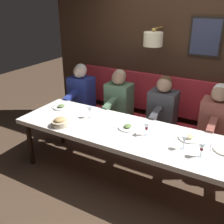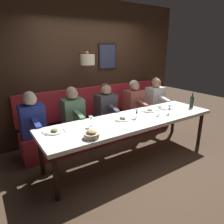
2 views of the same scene
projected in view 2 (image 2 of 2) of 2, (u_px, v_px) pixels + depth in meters
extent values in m
plane|color=#4C3828|center=(131.00, 156.00, 3.76)|extent=(12.00, 12.00, 0.00)
cube|color=white|center=(132.00, 120.00, 3.54)|extent=(0.90, 3.23, 0.06)
cylinder|color=black|center=(200.00, 128.00, 4.17)|extent=(0.07, 0.07, 0.68)
cylinder|color=black|center=(56.00, 178.00, 2.58)|extent=(0.07, 0.07, 0.68)
cylinder|color=black|center=(173.00, 119.00, 4.72)|extent=(0.07, 0.07, 0.68)
cylinder|color=black|center=(41.00, 155.00, 3.14)|extent=(0.07, 0.07, 0.68)
cube|color=red|center=(106.00, 130.00, 4.40)|extent=(0.52, 3.43, 0.45)
cube|color=#382316|center=(92.00, 70.00, 4.49)|extent=(0.10, 4.63, 2.90)
cube|color=red|center=(94.00, 101.00, 4.63)|extent=(0.10, 3.43, 0.64)
cube|color=black|center=(107.00, 56.00, 4.55)|extent=(0.04, 0.46, 0.56)
cube|color=#2D334C|center=(108.00, 57.00, 4.54)|extent=(0.01, 0.40, 0.50)
cylinder|color=#B78E3D|center=(83.00, 52.00, 4.05)|extent=(0.35, 0.02, 0.02)
cylinder|color=beige|center=(87.00, 60.00, 3.95)|extent=(0.28, 0.28, 0.20)
sphere|color=#B78E3D|center=(87.00, 53.00, 3.91)|extent=(0.06, 0.06, 0.06)
cube|color=white|center=(155.00, 98.00, 4.99)|extent=(0.30, 0.40, 0.56)
sphere|color=#A37A60|center=(157.00, 83.00, 4.86)|extent=(0.22, 0.22, 0.22)
sphere|color=#937047|center=(156.00, 82.00, 4.87)|extent=(0.20, 0.20, 0.20)
cube|color=white|center=(164.00, 99.00, 4.75)|extent=(0.33, 0.09, 0.14)
cube|color=#934C42|center=(134.00, 102.00, 4.63)|extent=(0.30, 0.40, 0.56)
sphere|color=#A37A60|center=(135.00, 86.00, 4.50)|extent=(0.22, 0.22, 0.22)
sphere|color=silver|center=(134.00, 84.00, 4.52)|extent=(0.20, 0.20, 0.20)
cube|color=#934C42|center=(142.00, 103.00, 4.39)|extent=(0.33, 0.09, 0.14)
cube|color=#3D3D42|center=(106.00, 107.00, 4.24)|extent=(0.30, 0.40, 0.56)
sphere|color=#A37A60|center=(106.00, 90.00, 4.11)|extent=(0.22, 0.22, 0.22)
sphere|color=#4C331E|center=(105.00, 88.00, 4.13)|extent=(0.20, 0.20, 0.20)
cube|color=#3D3D42|center=(114.00, 109.00, 4.00)|extent=(0.33, 0.09, 0.14)
cube|color=#567A5B|center=(73.00, 113.00, 3.86)|extent=(0.30, 0.40, 0.56)
sphere|color=#A37A60|center=(72.00, 94.00, 3.73)|extent=(0.22, 0.22, 0.22)
sphere|color=tan|center=(71.00, 92.00, 3.74)|extent=(0.20, 0.20, 0.20)
cube|color=#567A5B|center=(79.00, 115.00, 3.61)|extent=(0.33, 0.09, 0.14)
cube|color=#283893|center=(32.00, 121.00, 3.47)|extent=(0.30, 0.40, 0.56)
sphere|color=beige|center=(30.00, 99.00, 3.34)|extent=(0.22, 0.22, 0.22)
sphere|color=silver|center=(29.00, 97.00, 3.35)|extent=(0.20, 0.20, 0.20)
cube|color=#283893|center=(36.00, 124.00, 3.23)|extent=(0.33, 0.09, 0.14)
cylinder|color=white|center=(150.00, 111.00, 3.96)|extent=(0.24, 0.24, 0.01)
ellipsoid|color=#D1BC84|center=(150.00, 109.00, 3.95)|extent=(0.11, 0.09, 0.04)
cube|color=silver|center=(156.00, 110.00, 4.02)|extent=(0.17, 0.02, 0.01)
cube|color=silver|center=(144.00, 112.00, 3.90)|extent=(0.18, 0.02, 0.01)
cylinder|color=white|center=(54.00, 132.00, 2.97)|extent=(0.24, 0.24, 0.01)
ellipsoid|color=#668447|center=(54.00, 130.00, 2.96)|extent=(0.11, 0.09, 0.04)
cube|color=silver|center=(64.00, 130.00, 3.03)|extent=(0.17, 0.04, 0.01)
cube|color=silver|center=(44.00, 134.00, 2.91)|extent=(0.18, 0.04, 0.01)
cylinder|color=white|center=(123.00, 119.00, 3.49)|extent=(0.24, 0.24, 0.01)
ellipsoid|color=#668447|center=(123.00, 118.00, 3.48)|extent=(0.11, 0.09, 0.04)
cube|color=silver|center=(130.00, 118.00, 3.55)|extent=(0.17, 0.02, 0.01)
cube|color=silver|center=(115.00, 121.00, 3.43)|extent=(0.18, 0.04, 0.01)
cylinder|color=silver|center=(167.00, 108.00, 4.12)|extent=(0.24, 0.24, 0.01)
cube|color=silver|center=(172.00, 108.00, 4.18)|extent=(0.17, 0.02, 0.01)
cube|color=silver|center=(161.00, 109.00, 4.06)|extent=(0.18, 0.03, 0.01)
cylinder|color=silver|center=(136.00, 118.00, 3.59)|extent=(0.06, 0.06, 0.00)
cylinder|color=silver|center=(137.00, 115.00, 3.58)|extent=(0.01, 0.01, 0.07)
cone|color=silver|center=(137.00, 111.00, 3.55)|extent=(0.07, 0.07, 0.08)
cylinder|color=maroon|center=(137.00, 113.00, 3.56)|extent=(0.03, 0.03, 0.03)
cylinder|color=silver|center=(159.00, 114.00, 3.77)|extent=(0.06, 0.06, 0.00)
cylinder|color=silver|center=(159.00, 112.00, 3.75)|extent=(0.01, 0.01, 0.07)
cone|color=silver|center=(160.00, 108.00, 3.73)|extent=(0.07, 0.07, 0.08)
cylinder|color=silver|center=(91.00, 126.00, 3.20)|extent=(0.06, 0.06, 0.00)
cylinder|color=silver|center=(91.00, 124.00, 3.19)|extent=(0.01, 0.01, 0.07)
cone|color=silver|center=(91.00, 119.00, 3.17)|extent=(0.07, 0.07, 0.08)
cylinder|color=silver|center=(169.00, 113.00, 3.82)|extent=(0.06, 0.06, 0.00)
cylinder|color=silver|center=(169.00, 111.00, 3.81)|extent=(0.01, 0.01, 0.07)
cone|color=silver|center=(169.00, 107.00, 3.78)|extent=(0.07, 0.07, 0.08)
cylinder|color=maroon|center=(169.00, 109.00, 3.79)|extent=(0.03, 0.03, 0.02)
cylinder|color=black|center=(192.00, 102.00, 4.19)|extent=(0.08, 0.08, 0.22)
cylinder|color=black|center=(193.00, 95.00, 4.15)|extent=(0.03, 0.03, 0.08)
cylinder|color=beige|center=(92.00, 135.00, 2.78)|extent=(0.22, 0.22, 0.07)
ellipsoid|color=tan|center=(92.00, 132.00, 2.76)|extent=(0.15, 0.13, 0.06)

